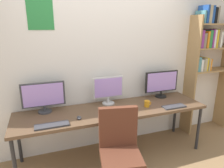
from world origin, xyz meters
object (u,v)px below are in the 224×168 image
at_px(bookshelf, 208,54).
at_px(monitor_right, 161,83).
at_px(desk, 113,112).
at_px(keyboard_center, 119,115).
at_px(keyboard_left, 52,125).
at_px(keyboard_right, 174,107).
at_px(monitor_center, 108,89).
at_px(computer_mouse, 79,118).
at_px(monitor_left, 44,96).
at_px(office_chair, 120,160).
at_px(coffee_mug, 147,104).

height_order(bookshelf, monitor_right, bookshelf).
bearing_deg(desk, keyboard_center, -90.00).
relative_size(keyboard_left, keyboard_right, 1.16).
relative_size(monitor_right, keyboard_center, 1.46).
bearing_deg(monitor_center, keyboard_center, -90.00).
distance_m(monitor_right, computer_mouse, 1.47).
height_order(desk, keyboard_right, keyboard_right).
relative_size(monitor_center, keyboard_center, 1.15).
xyz_separation_m(keyboard_left, keyboard_right, (1.68, 0.00, 0.00)).
height_order(desk, monitor_left, monitor_left).
bearing_deg(computer_mouse, bookshelf, 9.30).
distance_m(office_chair, monitor_right, 1.48).
bearing_deg(keyboard_left, monitor_center, 27.77).
height_order(keyboard_left, coffee_mug, coffee_mug).
xyz_separation_m(desk, bookshelf, (1.79, 0.23, 0.71)).
bearing_deg(keyboard_center, desk, 90.00).
xyz_separation_m(bookshelf, monitor_center, (-1.79, -0.02, -0.44)).
bearing_deg(keyboard_right, monitor_left, 165.74).
distance_m(bookshelf, keyboard_left, 2.75).
xyz_separation_m(monitor_right, keyboard_right, (-0.06, -0.44, -0.23)).
xyz_separation_m(keyboard_left, coffee_mug, (1.33, 0.15, 0.04)).
bearing_deg(monitor_center, desk, -90.00).
distance_m(bookshelf, keyboard_right, 1.24).
relative_size(monitor_right, coffee_mug, 5.39).
height_order(keyboard_left, keyboard_center, same).
distance_m(monitor_left, keyboard_center, 1.03).
bearing_deg(coffee_mug, desk, 170.63).
bearing_deg(bookshelf, monitor_right, -178.91).
distance_m(bookshelf, monitor_right, 0.99).
distance_m(keyboard_center, coffee_mug, 0.51).
bearing_deg(keyboard_center, monitor_left, 153.83).
xyz_separation_m(desk, monitor_right, (0.90, 0.21, 0.28)).
height_order(office_chair, keyboard_right, office_chair).
xyz_separation_m(bookshelf, keyboard_center, (-1.79, -0.46, -0.65)).
height_order(monitor_left, monitor_right, monitor_right).
distance_m(bookshelf, office_chair, 2.36).
relative_size(bookshelf, monitor_left, 3.91).
height_order(keyboard_right, coffee_mug, coffee_mug).
xyz_separation_m(computer_mouse, coffee_mug, (0.99, 0.07, 0.03)).
relative_size(office_chair, coffee_mug, 9.34).
relative_size(computer_mouse, coffee_mug, 0.91).
xyz_separation_m(monitor_center, keyboard_right, (0.84, -0.44, -0.22)).
bearing_deg(keyboard_right, keyboard_center, 180.00).
distance_m(keyboard_center, keyboard_right, 0.84).
distance_m(monitor_left, keyboard_left, 0.50).
relative_size(desk, monitor_left, 4.79).
distance_m(desk, monitor_left, 0.96).
xyz_separation_m(monitor_left, coffee_mug, (1.39, -0.29, -0.18)).
bearing_deg(keyboard_left, monitor_left, 97.72).
bearing_deg(keyboard_center, coffee_mug, 17.06).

